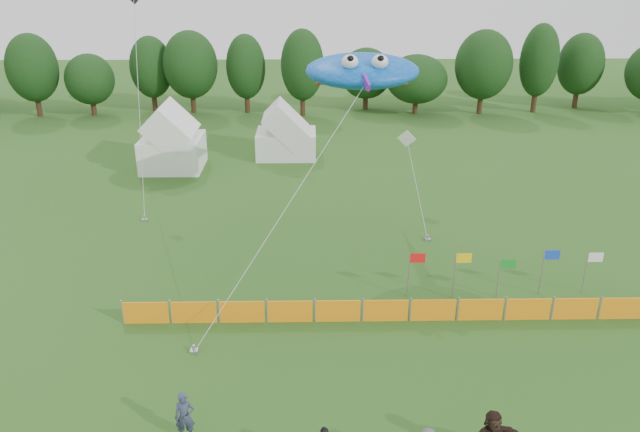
{
  "coord_description": "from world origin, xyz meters",
  "views": [
    {
      "loc": [
        -0.38,
        -15.56,
        14.17
      ],
      "look_at": [
        0.0,
        6.0,
        5.2
      ],
      "focal_mm": 35.0,
      "sensor_mm": 36.0,
      "label": 1
    }
  ],
  "objects_px": {
    "barrier_fence": "(385,311)",
    "stingray_kite": "(362,70)",
    "spectator_a": "(185,417)",
    "tent_right": "(286,136)",
    "tent_left": "(172,142)"
  },
  "relations": [
    {
      "from": "tent_left",
      "to": "spectator_a",
      "type": "height_order",
      "value": "tent_left"
    },
    {
      "from": "tent_right",
      "to": "barrier_fence",
      "type": "relative_size",
      "value": 0.21
    },
    {
      "from": "tent_right",
      "to": "spectator_a",
      "type": "distance_m",
      "value": 30.56
    },
    {
      "from": "spectator_a",
      "to": "stingray_kite",
      "type": "distance_m",
      "value": 18.68
    },
    {
      "from": "stingray_kite",
      "to": "tent_right",
      "type": "bearing_deg",
      "value": 106.33
    },
    {
      "from": "stingray_kite",
      "to": "spectator_a",
      "type": "bearing_deg",
      "value": -113.21
    },
    {
      "from": "tent_right",
      "to": "barrier_fence",
      "type": "distance_m",
      "value": 24.18
    },
    {
      "from": "tent_right",
      "to": "stingray_kite",
      "type": "xyz_separation_m",
      "value": [
        4.41,
        -15.04,
        7.41
      ]
    },
    {
      "from": "tent_left",
      "to": "spectator_a",
      "type": "bearing_deg",
      "value": -78.05
    },
    {
      "from": "stingray_kite",
      "to": "barrier_fence",
      "type": "bearing_deg",
      "value": -86.77
    },
    {
      "from": "tent_left",
      "to": "stingray_kite",
      "type": "distance_m",
      "value": 18.9
    },
    {
      "from": "barrier_fence",
      "to": "stingray_kite",
      "type": "distance_m",
      "value": 12.14
    },
    {
      "from": "tent_right",
      "to": "stingray_kite",
      "type": "bearing_deg",
      "value": -73.67
    },
    {
      "from": "tent_right",
      "to": "spectator_a",
      "type": "xyz_separation_m",
      "value": [
        -2.21,
        -30.47,
        -0.77
      ]
    },
    {
      "from": "spectator_a",
      "to": "stingray_kite",
      "type": "xyz_separation_m",
      "value": [
        6.62,
        15.43,
        8.18
      ]
    }
  ]
}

